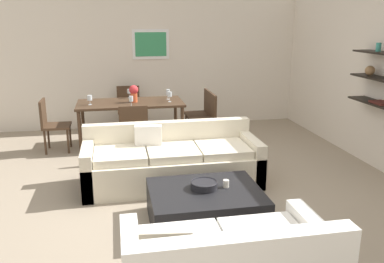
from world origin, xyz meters
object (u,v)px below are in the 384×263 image
(decorative_bowl, at_px, (204,185))
(dining_chair_right_near, at_px, (206,115))
(dining_table, at_px, (130,106))
(coffee_table, at_px, (205,206))
(dining_chair_left_near, at_px, (51,122))
(sofa_beige, at_px, (172,163))
(wine_glass_right_near, at_px, (170,95))
(dining_chair_right_far, at_px, (202,110))
(wine_glass_right_far, at_px, (168,92))
(wine_glass_left_near, at_px, (90,98))
(wine_glass_head, at_px, (129,92))
(centerpiece_vase, at_px, (134,93))
(dining_chair_head, at_px, (129,106))
(dining_chair_foot, at_px, (133,128))
(candle_jar, at_px, (226,184))
(wine_glass_foot, at_px, (131,99))

(decorative_bowl, relative_size, dining_chair_right_near, 0.34)
(dining_table, bearing_deg, dining_chair_right_near, -8.71)
(coffee_table, distance_m, dining_chair_left_near, 3.53)
(sofa_beige, bearing_deg, coffee_table, -80.15)
(coffee_table, height_order, wine_glass_right_near, wine_glass_right_near)
(coffee_table, distance_m, dining_table, 3.22)
(dining_table, xyz_separation_m, dining_chair_right_far, (1.32, 0.20, -0.18))
(wine_glass_right_far, bearing_deg, dining_table, -170.69)
(dining_chair_left_near, bearing_deg, wine_glass_left_near, 8.07)
(decorative_bowl, relative_size, wine_glass_head, 1.87)
(decorative_bowl, xyz_separation_m, centerpiece_vase, (-0.57, 3.05, 0.49))
(dining_chair_head, distance_m, dining_chair_left_near, 1.69)
(dining_chair_head, xyz_separation_m, wine_glass_right_far, (0.68, -0.75, 0.37))
(dining_chair_foot, bearing_deg, wine_glass_right_far, 54.95)
(sofa_beige, height_order, candle_jar, sofa_beige)
(dining_chair_right_far, bearing_deg, dining_chair_foot, -141.29)
(dining_chair_foot, relative_size, dining_chair_right_near, 1.00)
(dining_chair_left_near, bearing_deg, dining_chair_foot, -26.34)
(candle_jar, distance_m, wine_glass_left_near, 3.38)
(candle_jar, relative_size, dining_table, 0.04)
(dining_chair_head, bearing_deg, wine_glass_right_far, -47.67)
(wine_glass_right_near, bearing_deg, decorative_bowl, -90.77)
(wine_glass_foot, bearing_deg, wine_glass_right_far, 36.44)
(wine_glass_right_far, bearing_deg, dining_chair_right_near, -26.04)
(decorative_bowl, bearing_deg, coffee_table, -83.89)
(dining_chair_left_near, height_order, wine_glass_foot, wine_glass_foot)
(coffee_table, bearing_deg, dining_chair_head, 99.21)
(wine_glass_right_far, relative_size, wine_glass_foot, 1.04)
(decorative_bowl, relative_size, centerpiece_vase, 1.01)
(coffee_table, xyz_separation_m, wine_glass_left_near, (-1.32, 3.01, 0.67))
(coffee_table, bearing_deg, candle_jar, 8.64)
(wine_glass_left_near, distance_m, centerpiece_vase, 0.75)
(wine_glass_left_near, bearing_deg, dining_chair_foot, -47.67)
(dining_chair_head, distance_m, dining_chair_right_far, 1.47)
(dining_chair_right_near, xyz_separation_m, wine_glass_left_near, (-2.00, 0.09, 0.36))
(wine_glass_left_near, xyz_separation_m, wine_glass_right_near, (1.36, 0.00, 0.01))
(dining_chair_head, xyz_separation_m, centerpiece_vase, (0.07, -0.87, 0.41))
(dining_chair_head, xyz_separation_m, dining_chair_right_near, (1.32, -1.06, 0.00))
(decorative_bowl, height_order, dining_chair_foot, dining_chair_foot)
(wine_glass_right_near, distance_m, wine_glass_foot, 0.73)
(dining_chair_right_far, bearing_deg, wine_glass_left_near, -171.08)
(dining_chair_right_far, xyz_separation_m, centerpiece_vase, (-1.26, -0.22, 0.41))
(sofa_beige, height_order, wine_glass_right_far, wine_glass_right_far)
(dining_chair_foot, distance_m, dining_chair_left_near, 1.47)
(dining_chair_left_near, bearing_deg, dining_table, 8.71)
(decorative_bowl, bearing_deg, centerpiece_vase, 100.64)
(wine_glass_right_near, bearing_deg, candle_jar, -86.11)
(dining_chair_left_near, distance_m, wine_glass_right_near, 2.04)
(dining_chair_right_near, bearing_deg, candle_jar, -98.69)
(dining_table, relative_size, dining_chair_right_far, 2.08)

